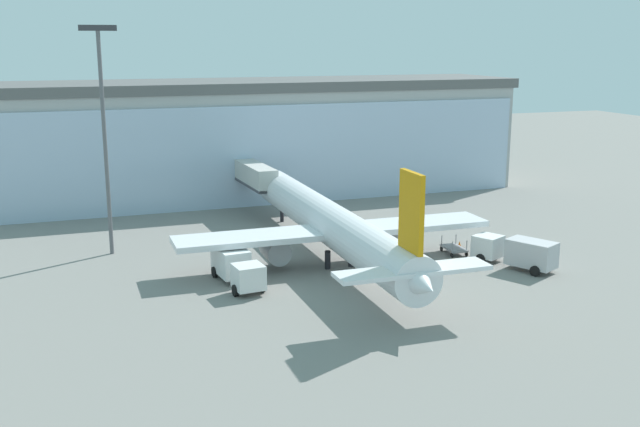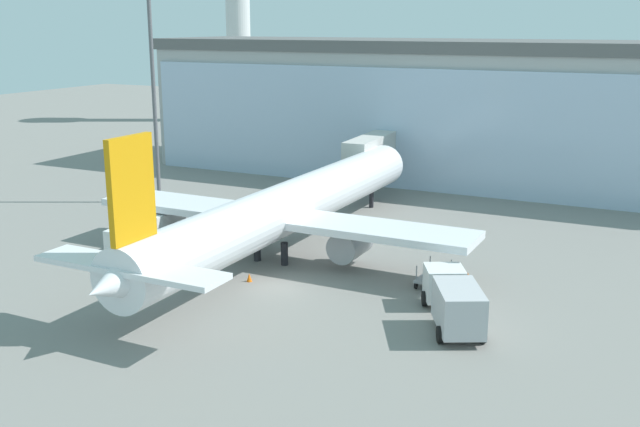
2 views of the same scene
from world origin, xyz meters
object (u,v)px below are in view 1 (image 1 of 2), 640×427
safety_cone_nose (364,277)px  safety_cone_wingtip (459,244)px  airplane (331,225)px  apron_light_mast (104,123)px  jet_bridge (252,175)px  catering_truck (236,266)px  baggage_cart (454,248)px  fuel_truck (517,251)px

safety_cone_nose → safety_cone_wingtip: bearing=27.1°
airplane → safety_cone_wingtip: bearing=-88.1°
apron_light_mast → safety_cone_nose: size_ratio=37.23×
safety_cone_nose → safety_cone_wingtip: same height
jet_bridge → catering_truck: 25.64m
baggage_cart → jet_bridge: bearing=-145.7°
catering_truck → fuel_truck: size_ratio=1.00×
fuel_truck → baggage_cart: (-2.89, 5.67, -0.97)m
apron_light_mast → fuel_truck: size_ratio=2.73×
apron_light_mast → airplane: (18.20, -9.01, -8.68)m
jet_bridge → fuel_truck: 32.53m
safety_cone_wingtip → safety_cone_nose: bearing=-152.9°
apron_light_mast → baggage_cart: size_ratio=7.05×
safety_cone_wingtip → baggage_cart: bearing=-131.5°
catering_truck → baggage_cart: catering_truck is taller
jet_bridge → airplane: bearing=-178.0°
baggage_cart → catering_truck: bearing=-81.1°
jet_bridge → apron_light_mast: (-16.50, -11.85, 7.64)m
airplane → catering_truck: bearing=110.5°
baggage_cart → fuel_truck: bearing=30.9°
apron_light_mast → baggage_cart: bearing=-19.7°
jet_bridge → fuel_truck: bearing=-153.0°
catering_truck → fuel_truck: bearing=74.9°
airplane → fuel_truck: airplane is taller
baggage_cart → safety_cone_wingtip: size_ratio=5.28×
fuel_truck → safety_cone_wingtip: 7.75m
jet_bridge → apron_light_mast: bearing=123.0°
baggage_cart → safety_cone_wingtip: baggage_cart is taller
safety_cone_wingtip → fuel_truck: bearing=-80.9°
fuel_truck → safety_cone_wingtip: (-1.21, 7.56, -1.19)m
baggage_cart → apron_light_mast: bearing=-105.7°
airplane → baggage_cart: airplane is taller
fuel_truck → safety_cone_wingtip: bearing=-17.9°
baggage_cart → safety_cone_nose: baggage_cart is taller
apron_light_mast → catering_truck: 18.52m
jet_bridge → safety_cone_nose: (2.35, -26.96, -4.10)m
jet_bridge → safety_cone_nose: 27.38m
fuel_truck → safety_cone_nose: fuel_truck is taller
apron_light_mast → catering_truck: size_ratio=2.73×
catering_truck → safety_cone_wingtip: catering_truck is taller
jet_bridge → safety_cone_wingtip: size_ratio=21.00×
safety_cone_wingtip → jet_bridge: bearing=125.8°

